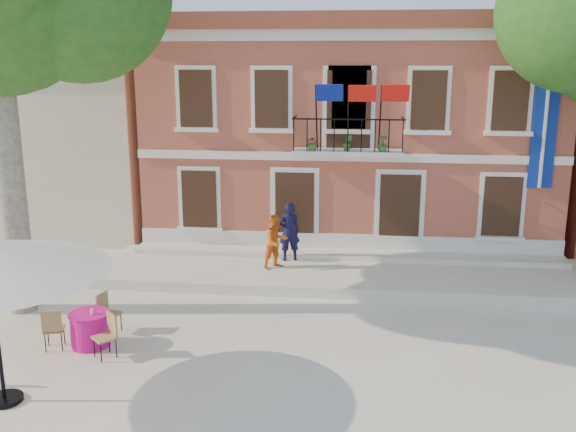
# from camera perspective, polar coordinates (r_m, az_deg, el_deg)

# --- Properties ---
(ground) EXTENTS (90.00, 90.00, 0.00)m
(ground) POSITION_cam_1_polar(r_m,az_deg,el_deg) (14.76, -3.42, -10.93)
(ground) COLOR beige
(ground) RESTS_ON ground
(main_building) EXTENTS (13.50, 9.59, 7.50)m
(main_building) POSITION_cam_1_polar(r_m,az_deg,el_deg) (23.31, 5.58, 7.87)
(main_building) COLOR #A34B3B
(main_building) RESTS_ON ground
(neighbor_west) EXTENTS (9.40, 9.40, 6.40)m
(neighbor_west) POSITION_cam_1_polar(r_m,az_deg,el_deg) (27.11, -19.68, 6.77)
(neighbor_west) COLOR beige
(neighbor_west) RESTS_ON ground
(terrace) EXTENTS (14.00, 3.40, 0.30)m
(terrace) POSITION_cam_1_polar(r_m,az_deg,el_deg) (18.61, 5.01, -5.12)
(terrace) COLOR silver
(terrace) RESTS_ON ground
(pedestrian_navy) EXTENTS (0.74, 0.60, 1.76)m
(pedestrian_navy) POSITION_cam_1_polar(r_m,az_deg,el_deg) (19.02, 0.11, -1.40)
(pedestrian_navy) COLOR black
(pedestrian_navy) RESTS_ON terrace
(pedestrian_orange) EXTENTS (0.97, 0.95, 1.58)m
(pedestrian_orange) POSITION_cam_1_polar(r_m,az_deg,el_deg) (18.35, -1.08, -2.27)
(pedestrian_orange) COLOR orange
(pedestrian_orange) RESTS_ON terrace
(cafe_table_1) EXTENTS (1.82, 1.79, 0.95)m
(cafe_table_1) POSITION_cam_1_polar(r_m,az_deg,el_deg) (14.95, -17.21, -9.45)
(cafe_table_1) COLOR #CB137A
(cafe_table_1) RESTS_ON ground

